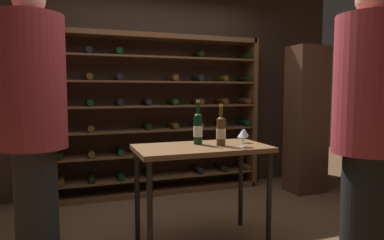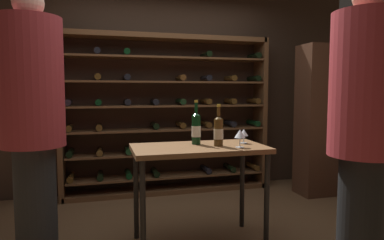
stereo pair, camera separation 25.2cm
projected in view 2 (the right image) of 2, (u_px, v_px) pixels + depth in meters
name	position (u px, v px, depth m)	size (l,w,h in m)	color
ground_plane	(199.00, 236.00, 3.05)	(9.24, 9.24, 0.00)	brown
back_wall	(165.00, 83.00, 4.49)	(5.23, 0.10, 2.82)	#332319
wine_rack	(168.00, 116.00, 4.33)	(2.63, 0.32, 2.00)	brown
tasting_table	(199.00, 158.00, 2.85)	(1.11, 0.60, 0.84)	brown
person_guest_blue_shirt	(32.00, 113.00, 2.55)	(0.47, 0.47, 2.06)	black
person_bystander_red_print	(365.00, 119.00, 2.24)	(0.46, 0.46, 2.02)	black
wine_crate	(380.00, 196.00, 3.63)	(0.48, 0.34, 0.38)	brown
display_cabinet	(317.00, 121.00, 4.25)	(0.44, 0.36, 1.87)	#4C2D1E
wine_bottle_red_label	(219.00, 131.00, 2.83)	(0.08, 0.08, 0.35)	#4C3314
wine_bottle_amber_reserve	(196.00, 128.00, 2.93)	(0.08, 0.08, 0.38)	black
wine_glass_stemmed_center	(240.00, 134.00, 2.76)	(0.09, 0.09, 0.15)	silver
wine_glass_stemmed_right	(244.00, 133.00, 2.98)	(0.08, 0.08, 0.13)	silver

